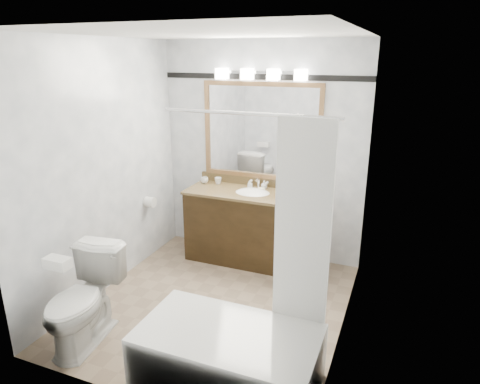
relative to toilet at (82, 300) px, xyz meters
name	(u,v)px	position (x,y,z in m)	size (l,w,h in m)	color
room	(214,182)	(0.78, 0.92, 0.85)	(2.42, 2.62, 2.52)	gray
vanity	(252,226)	(0.78, 1.94, 0.04)	(1.53, 0.58, 0.97)	black
mirror	(261,131)	(0.78, 2.20, 1.10)	(1.40, 0.04, 1.10)	#956C43
vanity_light_bar	(260,74)	(0.78, 2.15, 1.73)	(1.02, 0.14, 0.12)	silver
accent_stripe	(262,77)	(0.78, 2.21, 1.70)	(2.40, 0.01, 0.06)	black
bathtub	(232,351)	(1.33, 0.02, -0.12)	(1.30, 0.75, 1.96)	white
tp_roll	(150,202)	(-0.36, 1.58, 0.30)	(0.12, 0.12, 0.11)	white
toilet	(82,300)	(0.00, 0.00, 0.00)	(0.45, 0.78, 0.80)	white
tissue_box	(57,263)	(0.00, -0.20, 0.44)	(0.20, 0.11, 0.08)	white
coffee_maker	(290,184)	(1.22, 1.90, 0.61)	(0.17, 0.21, 0.32)	black
cup_left	(204,180)	(0.11, 2.07, 0.49)	(0.09, 0.09, 0.07)	white
cup_right	(218,181)	(0.28, 2.10, 0.49)	(0.08, 0.08, 0.08)	white
soap_bottle_a	(250,184)	(0.70, 2.07, 0.50)	(0.04, 0.04, 0.09)	white
soap_bottle_b	(264,185)	(0.85, 2.13, 0.50)	(0.07, 0.07, 0.09)	white
soap_bar	(261,189)	(0.84, 2.05, 0.46)	(0.08, 0.05, 0.02)	#E9E9C0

